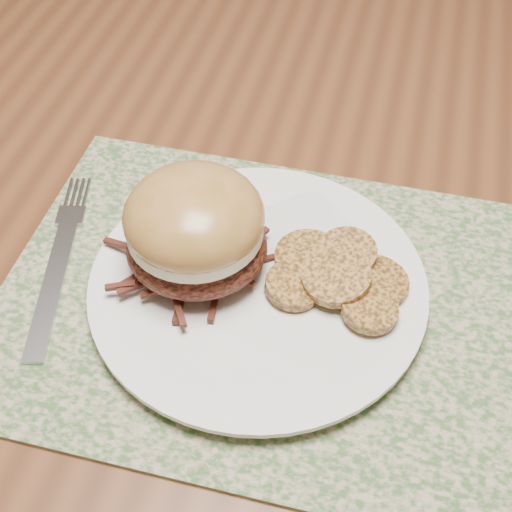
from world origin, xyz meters
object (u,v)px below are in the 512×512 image
(dining_table, at_px, (51,215))
(dinner_plate, at_px, (258,287))
(pork_sandwich, at_px, (195,229))
(fork, at_px, (60,259))

(dining_table, height_order, dinner_plate, dinner_plate)
(dinner_plate, height_order, pork_sandwich, pork_sandwich)
(pork_sandwich, relative_size, fork, 0.61)
(dinner_plate, relative_size, fork, 1.26)
(pork_sandwich, bearing_deg, dining_table, 145.72)
(dining_table, bearing_deg, dinner_plate, -23.80)
(dining_table, distance_m, fork, 0.17)
(dining_table, xyz_separation_m, fork, (0.09, -0.12, 0.09))
(dining_table, height_order, fork, fork)
(pork_sandwich, bearing_deg, fork, 179.43)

